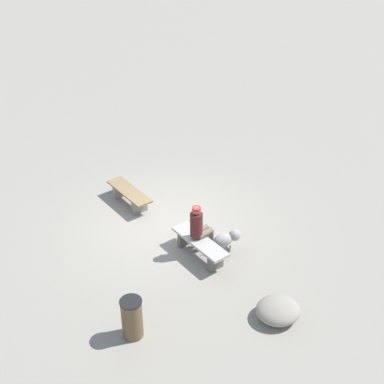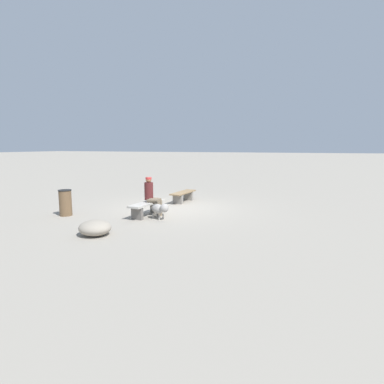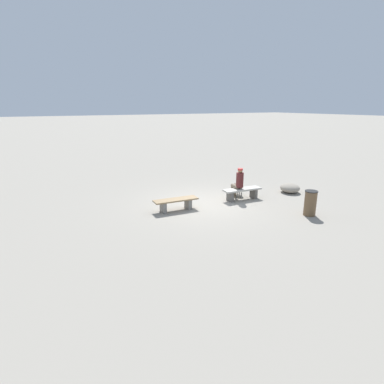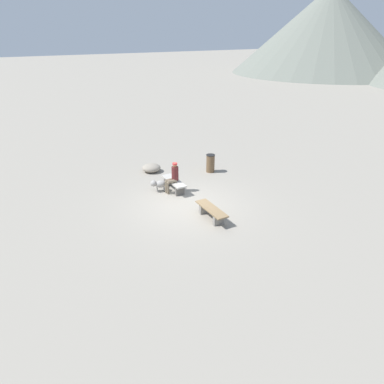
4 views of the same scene
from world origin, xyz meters
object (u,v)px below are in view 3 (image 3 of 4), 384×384
at_px(bench_left, 176,203).
at_px(seated_person, 238,182).
at_px(bench_right, 242,192).
at_px(dog, 238,187).
at_px(boulder, 290,188).
at_px(trash_bin, 310,203).

xyz_separation_m(bench_left, seated_person, (2.83, -0.03, 0.46)).
height_order(bench_right, dog, dog).
relative_size(dog, boulder, 0.81).
bearing_deg(dog, bench_right, 177.38).
xyz_separation_m(bench_right, dog, (0.27, 0.62, 0.02)).
xyz_separation_m(bench_right, trash_bin, (0.90, -2.64, 0.12)).
height_order(seated_person, dog, seated_person).
bearing_deg(boulder, trash_bin, -123.46).
relative_size(bench_left, dog, 2.25).
height_order(bench_left, seated_person, seated_person).
bearing_deg(bench_right, boulder, 0.43).
relative_size(bench_left, trash_bin, 1.87).
distance_m(bench_left, seated_person, 2.86).
bearing_deg(seated_person, bench_left, -177.60).
bearing_deg(bench_left, seated_person, 4.15).
distance_m(bench_left, trash_bin, 4.76).
relative_size(seated_person, boulder, 1.45).
bearing_deg(boulder, bench_left, 176.59).
xyz_separation_m(bench_left, trash_bin, (3.86, -2.78, 0.16)).
bearing_deg(bench_left, bench_right, 2.11).
bearing_deg(dog, seated_person, 162.52).
bearing_deg(dog, bench_left, 119.22).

